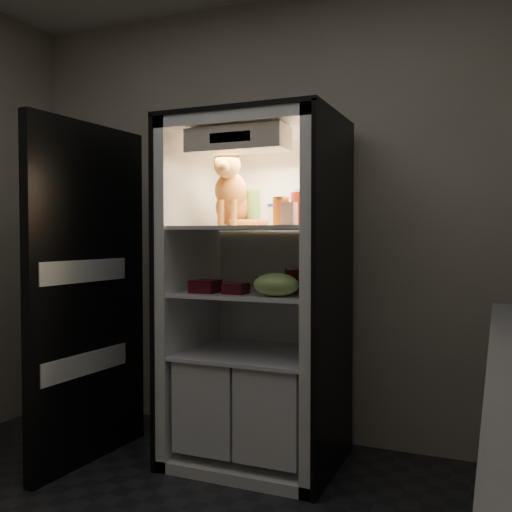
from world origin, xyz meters
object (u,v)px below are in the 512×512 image
(parmesan_shaker, at_px, (253,208))
(condiment_jar, at_px, (261,283))
(salsa_jar, at_px, (281,211))
(soda_can_c, at_px, (292,280))
(soda_can_a, at_px, (293,278))
(grape_bag, at_px, (276,285))
(soda_can_b, at_px, (292,281))
(tabby_cat, at_px, (233,197))
(cream_carton, at_px, (289,214))
(mayo_tub, at_px, (275,215))
(berry_box_left, at_px, (205,286))
(berry_box_right, at_px, (236,288))
(refrigerator, at_px, (259,317))
(pepper_jar, at_px, (301,208))

(parmesan_shaker, distance_m, condiment_jar, 0.42)
(salsa_jar, bearing_deg, soda_can_c, 20.96)
(condiment_jar, bearing_deg, soda_can_a, 33.43)
(soda_can_c, distance_m, grape_bag, 0.19)
(soda_can_a, bearing_deg, soda_can_b, -72.15)
(soda_can_b, distance_m, soda_can_c, 0.01)
(tabby_cat, bearing_deg, soda_can_a, 5.65)
(cream_carton, xyz_separation_m, soda_can_c, (-0.04, 0.14, -0.34))
(mayo_tub, xyz_separation_m, condiment_jar, (-0.06, -0.06, -0.37))
(parmesan_shaker, distance_m, berry_box_left, 0.52)
(grape_bag, xyz_separation_m, berry_box_right, (-0.23, 0.03, -0.03))
(soda_can_b, bearing_deg, berry_box_right, -150.34)
(mayo_tub, bearing_deg, tabby_cat, -168.22)
(condiment_jar, xyz_separation_m, berry_box_right, (-0.05, -0.22, -0.01))
(parmesan_shaker, bearing_deg, salsa_jar, -31.30)
(soda_can_c, bearing_deg, soda_can_a, 107.36)
(soda_can_c, bearing_deg, berry_box_left, -159.43)
(refrigerator, distance_m, cream_carton, 0.65)
(salsa_jar, distance_m, grape_bag, 0.40)
(refrigerator, bearing_deg, condiment_jar, -44.74)
(berry_box_right, bearing_deg, grape_bag, -7.77)
(salsa_jar, xyz_separation_m, soda_can_b, (0.06, 0.01, -0.36))
(pepper_jar, relative_size, soda_can_a, 1.49)
(refrigerator, xyz_separation_m, berry_box_right, (-0.03, -0.24, 0.18))
(soda_can_b, xyz_separation_m, grape_bag, (-0.02, -0.18, -0.01))
(parmesan_shaker, xyz_separation_m, berry_box_left, (-0.16, -0.27, -0.42))
(tabby_cat, xyz_separation_m, berry_box_left, (-0.05, -0.23, -0.48))
(pepper_jar, height_order, soda_can_c, pepper_jar)
(soda_can_b, distance_m, condiment_jar, 0.22)
(refrigerator, xyz_separation_m, condiment_jar, (0.02, -0.02, 0.19))
(soda_can_c, xyz_separation_m, condiment_jar, (-0.20, 0.06, -0.03))
(soda_can_b, bearing_deg, refrigerator, 157.91)
(soda_can_c, height_order, condiment_jar, soda_can_c)
(parmesan_shaker, xyz_separation_m, salsa_jar, (0.21, -0.13, -0.03))
(tabby_cat, relative_size, parmesan_shaker, 2.13)
(soda_can_c, bearing_deg, cream_carton, -75.19)
(salsa_jar, height_order, cream_carton, salsa_jar)
(mayo_tub, bearing_deg, soda_can_b, -42.51)
(soda_can_b, bearing_deg, salsa_jar, -167.79)
(mayo_tub, relative_size, cream_carton, 1.08)
(cream_carton, distance_m, soda_can_a, 0.47)
(cream_carton, relative_size, soda_can_a, 0.87)
(condiment_jar, xyz_separation_m, berry_box_left, (-0.22, -0.22, -0.01))
(refrigerator, relative_size, pepper_jar, 9.62)
(salsa_jar, bearing_deg, condiment_jar, 150.49)
(cream_carton, xyz_separation_m, condiment_jar, (-0.24, 0.21, -0.37))
(refrigerator, xyz_separation_m, parmesan_shaker, (-0.04, 0.02, 0.60))
(soda_can_b, bearing_deg, mayo_tub, 137.49)
(berry_box_right, bearing_deg, refrigerator, 83.24)
(soda_can_a, height_order, grape_bag, soda_can_a)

